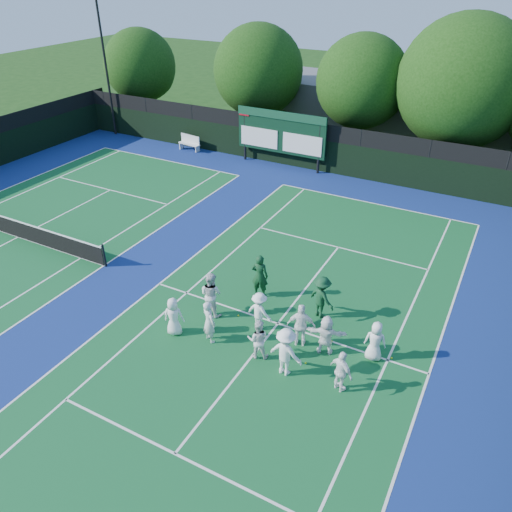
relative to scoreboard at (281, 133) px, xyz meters
The scene contains 30 objects.
ground 17.23m from the scoreboard, 65.78° to the right, with size 120.00×120.00×0.00m, color #173B10.
court_apron 14.78m from the scoreboard, 86.03° to the right, with size 34.00×32.00×0.01m, color navy.
near_court 16.33m from the scoreboard, 64.32° to the right, with size 11.05×23.85×0.01m.
left_court 16.32m from the scoreboard, 115.60° to the right, with size 11.05×23.85×0.01m.
back_fence 1.38m from the scoreboard, 22.25° to the left, with size 34.00×0.08×3.00m.
scoreboard is the anchor object (origin of this frame).
clubhouse 9.80m from the scoreboard, 59.22° to the left, with size 18.00×6.00×4.00m, color #5E5E63.
light_pole_left 14.58m from the scoreboard, behind, with size 1.20×0.30×10.12m.
tennis_net 16.26m from the scoreboard, 115.60° to the right, with size 11.30×0.10×1.10m.
bench 7.08m from the scoreboard, behind, with size 1.72×0.69×1.06m.
tree_a 14.68m from the scoreboard, 164.07° to the left, with size 5.53×5.53×7.14m.
tree_b 5.92m from the scoreboard, 131.57° to the left, with size 6.16×6.16×8.01m.
tree_c 6.11m from the scoreboard, 46.05° to the left, with size 5.80×5.80×7.82m.
tree_d 11.00m from the scoreboard, 22.20° to the left, with size 7.58×7.58×9.24m.
tennis_ball_0 16.02m from the scoreboard, 69.74° to the right, with size 0.07×0.07×0.07m, color #D6EB1B.
tennis_ball_1 17.35m from the scoreboard, 57.99° to the right, with size 0.07×0.07×0.07m, color #D6EB1B.
tennis_ball_2 18.40m from the scoreboard, 61.37° to the right, with size 0.07×0.07×0.07m, color #D6EB1B.
tennis_ball_5 18.42m from the scoreboard, 52.15° to the right, with size 0.07×0.07×0.07m, color #D6EB1B.
player_front_0 17.33m from the scoreboard, 76.70° to the right, with size 0.73×0.47×1.49m, color white.
player_front_1 17.43m from the scoreboard, 72.24° to the right, with size 0.61×0.40×1.67m, color silver.
player_front_2 18.02m from the scoreboard, 66.45° to the right, with size 0.72×0.56×1.49m, color silver.
player_front_3 18.74m from the scoreboard, 63.56° to the right, with size 1.14×0.65×1.76m, color white.
player_front_4 19.50m from the scoreboard, 58.57° to the right, with size 0.88×0.37×1.50m, color white.
player_back_0 15.91m from the scoreboard, 73.44° to the right, with size 0.87×0.68×1.79m, color silver.
player_back_1 16.52m from the scoreboard, 66.69° to the right, with size 0.98×0.56×1.52m, color white.
player_back_2 17.36m from the scoreboard, 61.72° to the right, with size 0.99×0.41×1.69m, color white.
player_back_3 17.78m from the scoreboard, 59.12° to the right, with size 1.39×0.44×1.50m, color white.
player_back_4 18.22m from the scoreboard, 54.11° to the right, with size 0.73×0.47×1.49m, color white.
coach_left 14.47m from the scoreboard, 67.30° to the right, with size 0.68×0.44×1.85m, color #103A1D.
coach_right 15.77m from the scoreboard, 58.51° to the right, with size 1.11×0.64×1.72m, color #103D20.
Camera 1 is at (6.16, -12.16, 11.69)m, focal length 35.00 mm.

